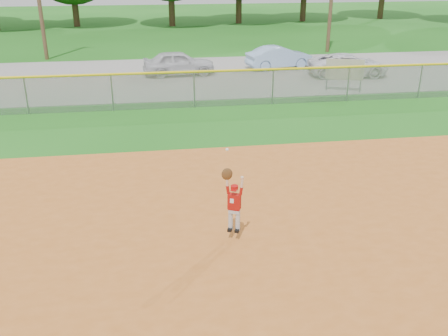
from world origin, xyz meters
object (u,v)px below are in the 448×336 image
Objects in this scene: car_white_a at (179,63)px; car_white_b at (348,65)px; car_blue at (279,57)px; ballplayer at (233,200)px; sponsor_sign at (345,70)px.

car_white_b is (8.77, -1.50, -0.06)m from car_white_a.
car_blue is 3.93m from car_white_b.
car_white_a reaches higher than car_blue.
car_white_b is 2.14× the size of ballplayer.
car_white_b is at bearing -139.27° from car_blue.
car_blue is at bearing 56.69° from car_white_b.
ballplayer reaches higher than car_white_b.
sponsor_sign is (-1.44, -3.14, 0.40)m from car_white_b.
car_blue is at bearing 106.27° from sponsor_sign.
car_white_b is 3.48m from sponsor_sign.
sponsor_sign is at bearing -126.27° from car_white_a.
sponsor_sign is (7.33, -4.65, 0.34)m from car_white_a.
car_white_a is at bearing 147.64° from sponsor_sign.
car_white_b is at bearing 60.58° from ballplayer.
sponsor_sign is at bearing 59.42° from ballplayer.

